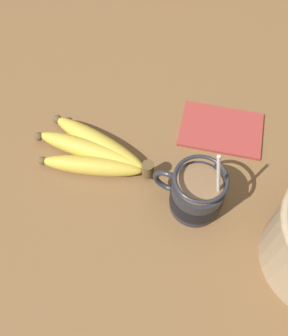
{
  "coord_description": "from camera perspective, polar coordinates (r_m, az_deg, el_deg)",
  "views": [
    {
      "loc": [
        -11.47,
        29.19,
        58.49
      ],
      "look_at": [
        1.16,
        0.68,
        6.81
      ],
      "focal_mm": 40.0,
      "sensor_mm": 36.0,
      "label": 1
    }
  ],
  "objects": [
    {
      "name": "coffee_mug",
      "position": [
        0.59,
        7.96,
        -3.9
      ],
      "size": [
        11.67,
        8.41,
        15.5
      ],
      "color": "#28282D",
      "rests_on": "table"
    },
    {
      "name": "napkin",
      "position": [
        0.71,
        11.67,
        5.78
      ],
      "size": [
        16.56,
        13.05,
        0.6
      ],
      "color": "#A33833",
      "rests_on": "table"
    },
    {
      "name": "table",
      "position": [
        0.65,
        1.18,
        -2.31
      ],
      "size": [
        118.4,
        118.4,
        2.91
      ],
      "color": "brown",
      "rests_on": "ground"
    },
    {
      "name": "banana_bunch",
      "position": [
        0.65,
        -7.69,
        2.36
      ],
      "size": [
        22.43,
        12.03,
        4.19
      ],
      "color": "brown",
      "rests_on": "table"
    }
  ]
}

